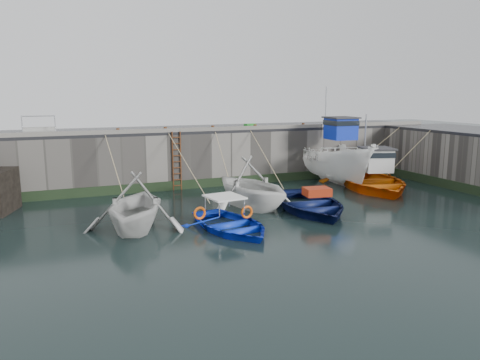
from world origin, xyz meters
name	(u,v)px	position (x,y,z in m)	size (l,w,h in m)	color
ground	(299,236)	(0.00, 0.00, 0.00)	(120.00, 120.00, 0.00)	black
quay_back	(198,155)	(0.00, 12.50, 1.50)	(30.00, 5.00, 3.00)	slate
road_back	(197,129)	(0.00, 12.50, 3.08)	(30.00, 5.00, 0.16)	black
kerb_back	(210,129)	(0.00, 10.15, 3.26)	(30.00, 0.30, 0.20)	slate
algae_back	(212,183)	(0.00, 9.96, 0.25)	(30.00, 0.08, 0.50)	black
algae_right	(478,191)	(11.96, 2.50, 0.25)	(0.08, 15.00, 0.50)	black
ladder	(177,161)	(-2.00, 9.91, 1.59)	(0.51, 0.08, 3.20)	#3F1E0F
boat_near_white	(136,229)	(-5.44, 3.31, 0.00)	(4.14, 4.80, 2.53)	silver
boat_near_white_rope	(119,203)	(-5.44, 7.91, 0.00)	(0.04, 4.93, 3.10)	tan
boat_near_blue	(231,230)	(-2.06, 1.74, 0.00)	(3.22, 4.51, 0.93)	#0E31D5
boat_near_blue_rope	(191,201)	(-2.06, 7.12, 0.00)	(0.04, 6.32, 3.10)	tan
boat_near_blacktrim	(251,207)	(0.14, 4.83, 0.00)	(4.38, 5.07, 2.67)	silver
boat_near_blacktrim_rope	(222,191)	(0.14, 8.66, 0.00)	(0.04, 3.73, 3.10)	tan
boat_near_navy	(309,210)	(2.34, 3.22, 0.00)	(3.97, 5.56, 1.15)	#0B1446
boat_near_navy_rope	(265,191)	(2.34, 7.86, 0.00)	(0.04, 5.01, 3.10)	tan
boat_far_white	(334,162)	(7.20, 8.57, 1.24)	(3.35, 7.83, 5.96)	white
boat_far_orange	(371,180)	(8.05, 6.16, 0.45)	(6.69, 7.99, 4.42)	orange
fish_crate	(250,126)	(2.73, 10.82, 3.30)	(0.63, 0.41, 0.28)	#18861E
railing	(39,130)	(-8.75, 11.25, 3.36)	(1.60, 1.05, 1.00)	#A5A8AD
bollard_a	(118,131)	(-5.00, 10.25, 3.30)	(0.18, 0.18, 0.28)	#3F1E0F
bollard_b	(165,129)	(-2.50, 10.25, 3.30)	(0.18, 0.18, 0.28)	#3F1E0F
bollard_c	(213,128)	(0.20, 10.25, 3.30)	(0.18, 0.18, 0.28)	#3F1E0F
bollard_d	(255,127)	(2.80, 10.25, 3.30)	(0.18, 0.18, 0.28)	#3F1E0F
bollard_e	(303,125)	(6.00, 10.25, 3.30)	(0.18, 0.18, 0.28)	#3F1E0F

